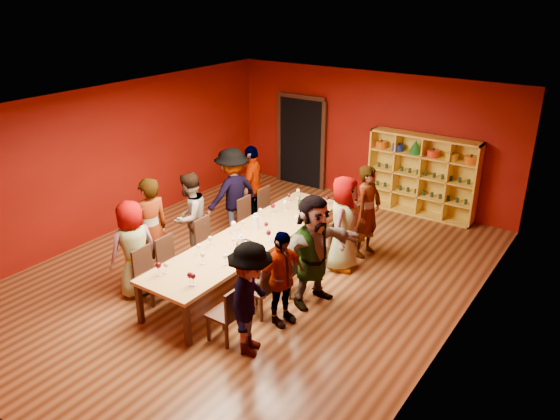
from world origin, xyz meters
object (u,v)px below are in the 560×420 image
object	(u,v)px
chair_person_left_0	(148,271)
person_right_0	(251,300)
person_right_4	(368,211)
wine_bottle	(300,205)
chair_person_left_2	(207,239)
tasting_table	(252,239)
chair_person_left_4	(268,206)
shelving_unit	(423,172)
person_left_2	(190,217)
chair_person_right_3	(329,239)
person_right_2	(313,250)
person_right_3	(344,224)
spittoon_bowl	(244,244)
person_left_3	(232,193)
chair_person_right_1	(263,287)
person_right_1	(281,278)
chair_person_right_0	(229,312)
chair_person_right_4	(348,225)
person_left_1	(151,230)
chair_person_right_2	(291,267)
chair_person_left_3	(249,217)
chair_person_left_1	(170,259)
person_left_4	(252,186)
person_left_0	(133,249)

from	to	relation	value
chair_person_left_0	person_right_0	xyz separation A→B (m)	(2.22, -0.16, 0.34)
person_right_4	wine_bottle	distance (m)	1.31
person_right_4	chair_person_left_2	bearing A→B (deg)	137.65
tasting_table	chair_person_left_4	world-z (taller)	chair_person_left_4
shelving_unit	chair_person_left_2	world-z (taller)	shelving_unit
shelving_unit	person_left_2	distance (m)	5.23
person_left_2	chair_person_left_4	distance (m)	1.97
chair_person_right_3	tasting_table	bearing A→B (deg)	-129.31
chair_person_left_0	person_right_2	size ratio (longest dim) A/B	0.48
chair_person_left_0	person_right_3	bearing A→B (deg)	52.24
spittoon_bowl	person_right_0	bearing A→B (deg)	-49.07
person_right_3	wine_bottle	world-z (taller)	person_right_3
chair_person_left_2	chair_person_left_4	size ratio (longest dim) A/B	1.00
person_left_2	chair_person_left_2	bearing A→B (deg)	83.17
person_left_3	chair_person_right_1	bearing A→B (deg)	61.38
person_right_1	person_right_3	world-z (taller)	person_right_3
person_left_2	chair_person_right_0	distance (m)	2.75
chair_person_left_2	chair_person_right_4	bearing A→B (deg)	47.63
person_right_0	person_right_1	xyz separation A→B (m)	(-0.07, 0.82, -0.08)
person_left_1	chair_person_right_2	world-z (taller)	person_left_1
chair_person_right_1	wine_bottle	bearing A→B (deg)	109.91
shelving_unit	person_left_2	xyz separation A→B (m)	(-2.70, -4.48, -0.14)
chair_person_left_3	person_right_4	bearing A→B (deg)	18.97
chair_person_right_0	person_right_2	size ratio (longest dim) A/B	0.48
chair_person_left_4	chair_person_right_2	size ratio (longest dim) A/B	1.00
tasting_table	chair_person_left_0	xyz separation A→B (m)	(-0.91, -1.60, -0.20)
person_right_0	chair_person_right_2	size ratio (longest dim) A/B	1.89
person_right_1	chair_person_left_1	bearing A→B (deg)	109.82
chair_person_left_4	chair_person_right_4	bearing A→B (deg)	3.03
person_left_1	chair_person_left_2	distance (m)	1.11
tasting_table	chair_person_left_2	bearing A→B (deg)	-170.06
person_left_1	person_left_4	distance (m)	2.83
chair_person_left_1	chair_person_right_1	size ratio (longest dim) A/B	1.00
chair_person_left_2	person_right_3	xyz separation A→B (m)	(2.10, 1.27, 0.38)
person_left_3	spittoon_bowl	bearing A→B (deg)	57.94
chair_person_right_0	person_right_4	bearing A→B (deg)	83.79
chair_person_right_2	chair_person_right_3	bearing A→B (deg)	90.00
person_left_3	person_right_4	bearing A→B (deg)	119.82
chair_person_left_3	chair_person_right_1	bearing A→B (deg)	-47.83
chair_person_right_2	person_right_3	distance (m)	1.36
person_left_2	chair_person_right_4	distance (m)	3.00
person_right_4	person_right_0	bearing A→B (deg)	-174.21
chair_person_left_1	chair_person_right_4	world-z (taller)	same
chair_person_right_3	person_left_2	bearing A→B (deg)	-150.13
person_right_1	person_left_1	bearing A→B (deg)	109.15
shelving_unit	chair_person_left_0	xyz separation A→B (m)	(-2.31, -5.91, -0.49)
chair_person_left_2	chair_person_right_4	distance (m)	2.70
chair_person_left_0	person_right_2	distance (m)	2.70
chair_person_left_1	chair_person_left_3	size ratio (longest dim) A/B	1.00
person_left_0	person_right_1	xyz separation A→B (m)	(2.45, 0.66, -0.06)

